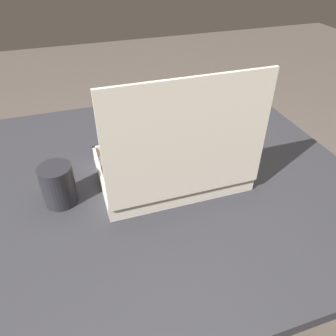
{
  "coord_description": "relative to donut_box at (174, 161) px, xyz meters",
  "views": [
    {
      "loc": [
        0.18,
        0.7,
        1.3
      ],
      "look_at": [
        -0.06,
        0.0,
        0.75
      ],
      "focal_mm": 35.0,
      "sensor_mm": 36.0,
      "label": 1
    }
  ],
  "objects": [
    {
      "name": "ground_plane",
      "position": [
        0.06,
        -0.04,
        -0.8
      ],
      "size": [
        8.0,
        8.0,
        0.0
      ],
      "primitive_type": "plane",
      "color": "#564C44"
    },
    {
      "name": "dining_table",
      "position": [
        0.06,
        -0.04,
        -0.16
      ],
      "size": [
        1.14,
        0.98,
        0.74
      ],
      "color": "#2D2D33",
      "rests_on": "ground_plane"
    },
    {
      "name": "donut_box",
      "position": [
        0.0,
        0.0,
        0.0
      ],
      "size": [
        0.38,
        0.29,
        0.34
      ],
      "color": "silver",
      "rests_on": "dining_table"
    },
    {
      "name": "coffee_mug",
      "position": [
        0.3,
        -0.01,
        -0.01
      ],
      "size": [
        0.08,
        0.08,
        0.11
      ],
      "color": "#232328",
      "rests_on": "dining_table"
    }
  ]
}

